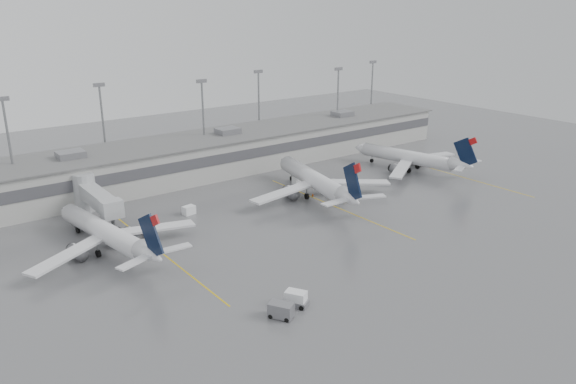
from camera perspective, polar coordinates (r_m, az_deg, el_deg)
ground at (r=79.14m, az=6.65°, el=-8.83°), size 260.00×260.00×0.00m
terminal at (r=123.21m, az=-12.06°, el=3.08°), size 152.00×17.00×9.45m
light_masts at (r=126.57m, az=-13.42°, el=7.06°), size 142.40×8.00×20.60m
jet_bridge_right at (r=105.37m, az=-19.26°, el=-0.39°), size 4.00×17.20×7.00m
stand_markings at (r=96.21m, az=-3.18°, el=-3.58°), size 105.25×40.00×0.01m
jet_mid_left at (r=89.95m, az=-17.85°, el=-3.99°), size 27.28×30.79×10.00m
jet_mid_right at (r=110.04m, az=2.88°, el=1.18°), size 29.26×33.15×10.86m
jet_far_right at (r=130.76m, az=12.47°, el=3.45°), size 26.58×30.13×9.89m
baggage_tug at (r=72.15m, az=0.80°, el=-10.91°), size 3.15×3.56×1.96m
baggage_cart at (r=69.54m, az=-0.71°, el=-11.91°), size 2.99×3.42×1.91m
gse_uld_b at (r=103.15m, az=-10.04°, el=-1.83°), size 2.42×1.82×1.56m
gse_uld_c at (r=119.02m, az=1.03°, el=1.27°), size 2.36×1.64×1.62m
gse_loader at (r=102.12m, az=-20.39°, el=-2.76°), size 2.74×3.87×2.24m
cone_b at (r=101.41m, az=-18.73°, el=-3.19°), size 0.44×0.44×0.69m
cone_c at (r=111.40m, az=2.54°, el=-0.26°), size 0.38×0.38×0.60m
cone_d at (r=136.74m, az=13.10°, el=2.90°), size 0.49×0.49×0.79m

